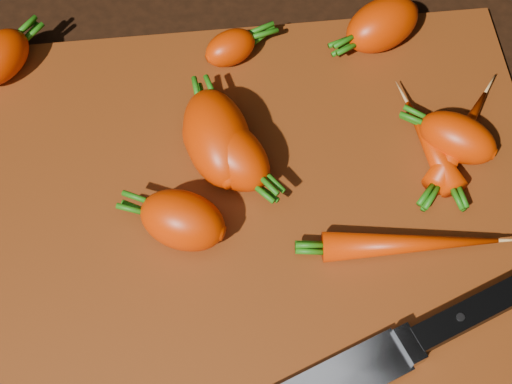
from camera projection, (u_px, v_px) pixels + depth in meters
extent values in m
cube|color=black|center=(257.00, 221.00, 0.62)|extent=(2.00, 2.00, 0.01)
cube|color=#702F0D|center=(257.00, 215.00, 0.61)|extent=(0.50, 0.40, 0.01)
ellipsoid|color=red|center=(183.00, 220.00, 0.57)|extent=(0.08, 0.07, 0.05)
ellipsoid|color=red|center=(226.00, 151.00, 0.60)|extent=(0.10, 0.10, 0.05)
ellipsoid|color=red|center=(217.00, 138.00, 0.60)|extent=(0.07, 0.10, 0.06)
ellipsoid|color=red|center=(382.00, 25.00, 0.66)|extent=(0.09, 0.08, 0.05)
ellipsoid|color=red|center=(230.00, 48.00, 0.66)|extent=(0.06, 0.05, 0.03)
ellipsoid|color=red|center=(458.00, 138.00, 0.61)|extent=(0.08, 0.07, 0.04)
ellipsoid|color=red|center=(460.00, 138.00, 0.62)|extent=(0.08, 0.10, 0.02)
ellipsoid|color=red|center=(411.00, 244.00, 0.57)|extent=(0.14, 0.03, 0.03)
ellipsoid|color=red|center=(430.00, 145.00, 0.62)|extent=(0.05, 0.10, 0.02)
cube|color=black|center=(368.00, 366.00, 0.53)|extent=(0.11, 0.06, 0.02)
cylinder|color=#B2B2B7|center=(350.00, 374.00, 0.52)|extent=(0.01, 0.01, 0.00)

